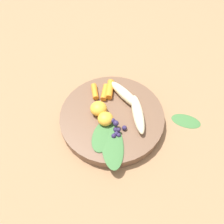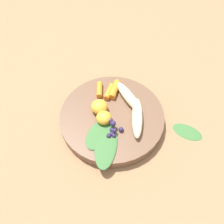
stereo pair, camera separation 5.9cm
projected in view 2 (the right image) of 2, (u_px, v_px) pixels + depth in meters
The scene contains 13 objects.
ground_plane at pixel (112, 121), 0.62m from camera, with size 2.40×2.40×0.00m, color #99704C.
bowl at pixel (112, 117), 0.61m from camera, with size 0.28×0.28×0.03m, color brown.
banana_peeled_left at pixel (129, 97), 0.61m from camera, with size 0.12×0.03×0.03m, color beige.
banana_peeled_right at pixel (137, 117), 0.58m from camera, with size 0.12×0.03×0.03m, color beige.
orange_segment_near at pixel (103, 117), 0.57m from camera, with size 0.04×0.04×0.03m, color #F4A833.
orange_segment_far at pixel (99, 107), 0.59m from camera, with size 0.04×0.04×0.03m, color #F4A833.
carrot_front at pixel (115, 89), 0.64m from camera, with size 0.02×0.02×0.06m, color orange.
carrot_mid_left at pixel (109, 92), 0.63m from camera, with size 0.02×0.02×0.05m, color orange.
carrot_mid_right at pixel (99, 90), 0.64m from camera, with size 0.02×0.02×0.05m, color orange.
blueberry_pile at pixel (113, 129), 0.56m from camera, with size 0.05×0.05×0.03m.
kale_leaf_left at pixel (98, 134), 0.56m from camera, with size 0.09×0.05×0.01m, color #3D7038.
kale_leaf_right at pixel (106, 145), 0.54m from camera, with size 0.13×0.05×0.01m, color #3D7038.
kale_leaf_stray at pixel (187, 132), 0.60m from camera, with size 0.08×0.05×0.01m, color #3D7038.
Camera 2 is at (-0.25, -0.24, 0.52)m, focal length 35.91 mm.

